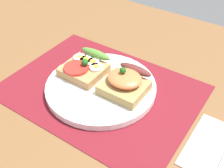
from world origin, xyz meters
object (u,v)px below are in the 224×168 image
sandwich_egg_tomato (85,67)px  napkin (224,152)px  sandwich_salmon (125,82)px  plate (101,87)px

sandwich_egg_tomato → napkin: size_ratio=0.72×
sandwich_salmon → napkin: 23.37cm
plate → napkin: size_ratio=1.73×
sandwich_egg_tomato → plate: bearing=-16.5°
plate → napkin: 28.35cm
napkin → sandwich_egg_tomato: bearing=174.6°
sandwich_egg_tomato → sandwich_salmon: size_ratio=1.05×
napkin → plate: bearing=176.9°
plate → sandwich_egg_tomato: (-5.56, 1.65, 2.25)cm
napkin → sandwich_salmon: bearing=172.3°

